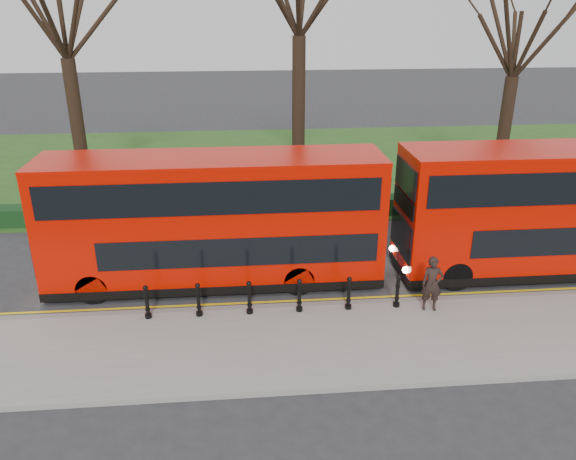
{
  "coord_description": "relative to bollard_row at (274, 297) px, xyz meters",
  "views": [
    {
      "loc": [
        -0.79,
        -15.81,
        8.79
      ],
      "look_at": [
        0.66,
        0.5,
        2.0
      ],
      "focal_mm": 35.0,
      "sensor_mm": 36.0,
      "label": 1
    }
  ],
  "objects": [
    {
      "name": "tree_left",
      "position": [
        -8.1,
        11.35,
        7.8
      ],
      "size": [
        7.44,
        7.44,
        11.63
      ],
      "color": "black",
      "rests_on": "ground"
    },
    {
      "name": "bollard_row",
      "position": [
        0.0,
        0.0,
        0.0
      ],
      "size": [
        7.54,
        0.15,
        1.0
      ],
      "color": "black",
      "rests_on": "pavement"
    },
    {
      "name": "tree_right",
      "position": [
        11.9,
        11.35,
        6.48
      ],
      "size": [
        6.29,
        6.29,
        9.82
      ],
      "color": "black",
      "rests_on": "ground"
    },
    {
      "name": "grass_verge",
      "position": [
        -0.1,
        16.35,
        -0.62
      ],
      "size": [
        60.0,
        18.0,
        0.06
      ],
      "primitive_type": "cube",
      "color": "#264818",
      "rests_on": "ground"
    },
    {
      "name": "ground",
      "position": [
        -0.1,
        1.35,
        -0.65
      ],
      "size": [
        120.0,
        120.0,
        0.0
      ],
      "primitive_type": "plane",
      "color": "#28282B",
      "rests_on": "ground"
    },
    {
      "name": "pedestrian",
      "position": [
        4.64,
        -0.25,
        0.35
      ],
      "size": [
        0.68,
        0.51,
        1.7
      ],
      "primitive_type": "imported",
      "rotation": [
        0.0,
        0.0,
        -0.19
      ],
      "color": "black",
      "rests_on": "pavement"
    },
    {
      "name": "yellow_line_inner",
      "position": [
        -0.1,
        0.85,
        -0.64
      ],
      "size": [
        60.0,
        0.1,
        0.01
      ],
      "primitive_type": "cube",
      "color": "yellow",
      "rests_on": "ground"
    },
    {
      "name": "pavement",
      "position": [
        -0.1,
        -1.65,
        -0.57
      ],
      "size": [
        60.0,
        4.0,
        0.15
      ],
      "primitive_type": "cube",
      "color": "gray",
      "rests_on": "ground"
    },
    {
      "name": "hedge",
      "position": [
        -0.1,
        8.15,
        -0.25
      ],
      "size": [
        60.0,
        0.9,
        0.8
      ],
      "primitive_type": "cube",
      "color": "black",
      "rests_on": "ground"
    },
    {
      "name": "kerb",
      "position": [
        -0.1,
        0.35,
        -0.57
      ],
      "size": [
        60.0,
        0.25,
        0.16
      ],
      "primitive_type": "cube",
      "color": "slate",
      "rests_on": "ground"
    },
    {
      "name": "bus_lead",
      "position": [
        -1.77,
        2.38,
        1.51
      ],
      "size": [
        10.77,
        2.47,
        4.28
      ],
      "color": "#C50C00",
      "rests_on": "ground"
    },
    {
      "name": "bus_rear",
      "position": [
        9.82,
        2.24,
        1.54
      ],
      "size": [
        10.93,
        2.51,
        4.35
      ],
      "color": "#C50C00",
      "rests_on": "ground"
    },
    {
      "name": "yellow_line_outer",
      "position": [
        -0.1,
        0.65,
        -0.64
      ],
      "size": [
        60.0,
        0.1,
        0.01
      ],
      "primitive_type": "cube",
      "color": "yellow",
      "rests_on": "ground"
    }
  ]
}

